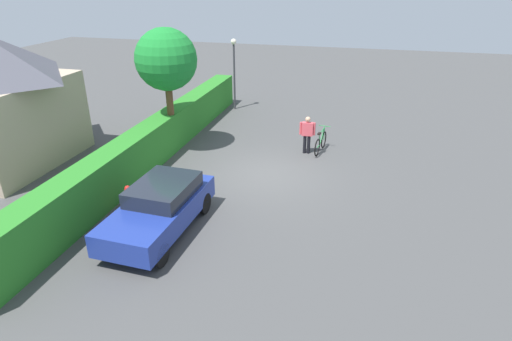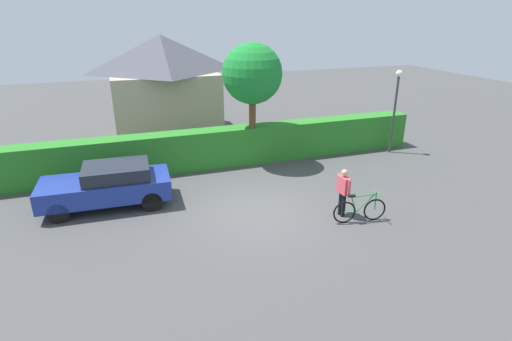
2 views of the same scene
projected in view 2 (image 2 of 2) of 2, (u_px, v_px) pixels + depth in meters
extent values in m
plane|color=#454545|center=(258.00, 211.00, 12.89)|extent=(60.00, 60.00, 0.00)
cube|color=#297B25|center=(222.00, 147.00, 16.52)|extent=(17.35, 0.90, 1.54)
cube|color=tan|center=(165.00, 103.00, 20.57)|extent=(5.03, 4.30, 3.17)
pyramid|color=#4C4C56|center=(161.00, 53.00, 19.67)|extent=(5.29, 4.52, 1.76)
cube|color=navy|center=(106.00, 188.00, 13.01)|extent=(4.09, 1.88, 0.63)
cube|color=#1E232D|center=(116.00, 171.00, 12.92)|extent=(2.10, 1.59, 0.43)
cylinder|color=black|center=(149.00, 183.00, 14.18)|extent=(0.65, 0.21, 0.64)
cylinder|color=black|center=(152.00, 201.00, 12.82)|extent=(0.65, 0.21, 0.64)
cylinder|color=black|center=(65.00, 193.00, 13.44)|extent=(0.65, 0.21, 0.64)
cylinder|color=black|center=(58.00, 213.00, 12.08)|extent=(0.65, 0.21, 0.64)
torus|color=black|center=(375.00, 210.00, 12.20)|extent=(0.71, 0.16, 0.71)
torus|color=black|center=(344.00, 212.00, 12.04)|extent=(0.71, 0.16, 0.71)
cylinder|color=#268C3F|center=(366.00, 202.00, 12.05)|extent=(0.62, 0.13, 0.61)
cylinder|color=#268C3F|center=(354.00, 204.00, 12.00)|extent=(0.22, 0.07, 0.53)
cylinder|color=#268C3F|center=(363.00, 196.00, 11.95)|extent=(0.74, 0.15, 0.09)
cylinder|color=#268C3F|center=(350.00, 212.00, 12.07)|extent=(0.37, 0.09, 0.05)
cylinder|color=#268C3F|center=(376.00, 201.00, 12.10)|extent=(0.04, 0.04, 0.57)
cube|color=black|center=(352.00, 196.00, 11.87)|extent=(0.23, 0.13, 0.06)
cylinder|color=#268C3F|center=(377.00, 192.00, 11.98)|extent=(0.10, 0.50, 0.03)
cylinder|color=black|center=(340.00, 203.00, 12.55)|extent=(0.13, 0.13, 0.76)
cylinder|color=black|center=(343.00, 205.00, 12.41)|extent=(0.13, 0.13, 0.76)
cube|color=#DB4C56|center=(344.00, 185.00, 12.24)|extent=(0.23, 0.46, 0.54)
sphere|color=tan|center=(345.00, 173.00, 12.09)|extent=(0.21, 0.21, 0.21)
cylinder|color=#DB4C56|center=(338.00, 181.00, 12.47)|extent=(0.09, 0.09, 0.51)
cylinder|color=#DB4C56|center=(349.00, 188.00, 12.01)|extent=(0.09, 0.09, 0.51)
cylinder|color=#38383D|center=(394.00, 115.00, 17.70)|extent=(0.10, 0.10, 3.39)
sphere|color=#F2EDCC|center=(399.00, 73.00, 17.04)|extent=(0.28, 0.28, 0.28)
cylinder|color=brown|center=(252.00, 129.00, 16.42)|extent=(0.27, 0.27, 3.00)
sphere|color=#1C822F|center=(252.00, 74.00, 15.61)|extent=(2.36, 2.36, 2.36)
cylinder|color=red|center=(134.00, 176.00, 14.72)|extent=(0.20, 0.20, 0.70)
sphere|color=red|center=(133.00, 166.00, 14.58)|extent=(0.18, 0.18, 0.18)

